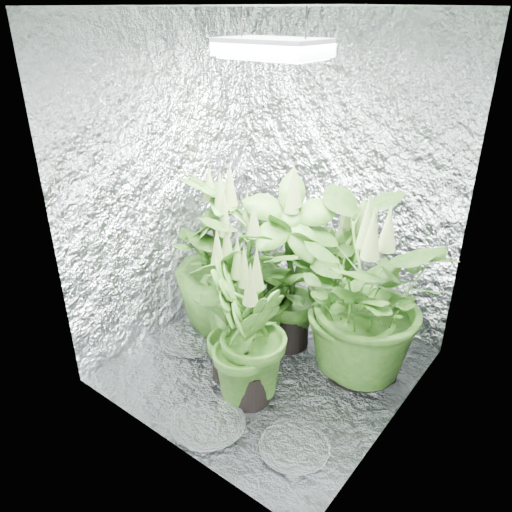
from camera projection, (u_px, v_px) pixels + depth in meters
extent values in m
plane|color=silver|center=(268.00, 365.00, 3.10)|extent=(1.60, 1.60, 0.00)
cube|color=silver|center=(343.00, 179.00, 3.23)|extent=(1.60, 0.02, 2.00)
cube|color=silver|center=(157.00, 271.00, 2.09)|extent=(1.60, 0.02, 2.00)
cube|color=silver|center=(166.00, 186.00, 3.10)|extent=(0.02, 1.60, 2.00)
cube|color=silver|center=(414.00, 256.00, 2.22)|extent=(0.02, 1.60, 2.00)
cube|color=silver|center=(273.00, 6.00, 2.21)|extent=(1.60, 1.60, 0.01)
cube|color=gray|center=(272.00, 47.00, 2.29)|extent=(0.50, 0.30, 0.08)
cube|color=white|center=(272.00, 58.00, 2.31)|extent=(0.46, 0.26, 0.01)
cylinder|color=black|center=(241.00, 21.00, 2.34)|extent=(0.01, 0.01, 0.13)
cylinder|color=black|center=(306.00, 23.00, 2.14)|extent=(0.01, 0.01, 0.13)
cylinder|color=black|center=(250.00, 326.00, 3.28)|extent=(0.26, 0.26, 0.23)
cylinder|color=#4C381C|center=(250.00, 313.00, 3.23)|extent=(0.24, 0.24, 0.03)
imported|color=#184612|center=(250.00, 274.00, 3.11)|extent=(0.86, 0.86, 0.95)
cone|color=olive|center=(249.00, 211.00, 2.92)|extent=(0.08, 0.08, 0.23)
cylinder|color=black|center=(287.00, 327.00, 3.26)|extent=(0.28, 0.28, 0.25)
cylinder|color=#4C381C|center=(287.00, 313.00, 3.21)|extent=(0.26, 0.26, 0.03)
imported|color=#184612|center=(289.00, 265.00, 3.06)|extent=(0.81, 0.81, 1.10)
cone|color=olive|center=(292.00, 189.00, 2.84)|extent=(0.09, 0.09, 0.25)
cylinder|color=black|center=(337.00, 322.00, 3.32)|extent=(0.25, 0.25, 0.23)
cylinder|color=#4C381C|center=(338.00, 310.00, 3.28)|extent=(0.23, 0.23, 0.03)
imported|color=#184612|center=(341.00, 275.00, 3.16)|extent=(0.64, 0.64, 0.90)
cone|color=olive|center=(346.00, 217.00, 2.99)|extent=(0.08, 0.08, 0.23)
cylinder|color=black|center=(222.00, 311.00, 3.42)|extent=(0.29, 0.29, 0.25)
cylinder|color=#4C381C|center=(222.00, 297.00, 3.37)|extent=(0.26, 0.26, 0.03)
imported|color=#184612|center=(220.00, 254.00, 3.22)|extent=(0.83, 0.83, 1.07)
cone|color=olive|center=(218.00, 183.00, 3.01)|extent=(0.09, 0.09, 0.25)
cylinder|color=black|center=(354.00, 355.00, 2.97)|extent=(0.31, 0.31, 0.28)
cylinder|color=#4C381C|center=(356.00, 337.00, 2.91)|extent=(0.29, 0.29, 0.03)
imported|color=#184612|center=(360.00, 296.00, 2.79)|extent=(1.04, 1.04, 1.02)
cone|color=olive|center=(368.00, 223.00, 2.59)|extent=(0.10, 0.10, 0.28)
cylinder|color=black|center=(233.00, 360.00, 2.97)|extent=(0.24, 0.24, 0.22)
cylinder|color=#4C381C|center=(233.00, 347.00, 2.93)|extent=(0.23, 0.23, 0.03)
imported|color=#184612|center=(232.00, 309.00, 2.81)|extent=(0.65, 0.65, 0.89)
cone|color=olive|center=(230.00, 247.00, 2.64)|extent=(0.08, 0.08, 0.22)
cylinder|color=black|center=(248.00, 383.00, 2.79)|extent=(0.25, 0.25, 0.22)
cylinder|color=#4C381C|center=(248.00, 369.00, 2.75)|extent=(0.23, 0.23, 0.03)
imported|color=#184612|center=(248.00, 333.00, 2.64)|extent=(0.48, 0.48, 0.84)
cone|color=olive|center=(247.00, 272.00, 2.48)|extent=(0.08, 0.08, 0.22)
cylinder|color=black|center=(385.00, 371.00, 2.98)|extent=(0.15, 0.15, 0.08)
cylinder|color=black|center=(388.00, 348.00, 2.91)|extent=(0.12, 0.12, 0.11)
cylinder|color=#4C4C51|center=(377.00, 345.00, 2.94)|extent=(0.07, 0.31, 0.32)
torus|color=#4C4C51|center=(377.00, 345.00, 2.94)|extent=(0.07, 0.33, 0.33)
cube|color=white|center=(253.00, 362.00, 2.66)|extent=(0.05, 0.03, 0.07)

